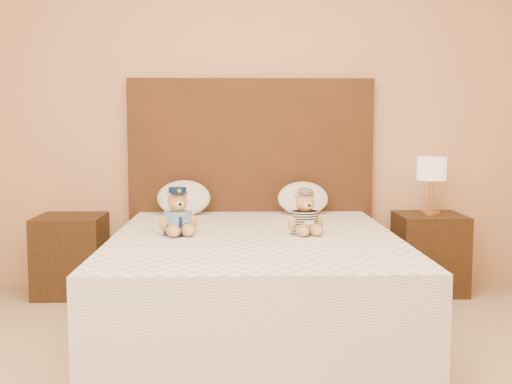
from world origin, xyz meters
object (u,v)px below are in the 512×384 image
bed (255,282)px  teddy_prisoner (305,213)px  pillow_right (303,197)px  teddy_police (178,211)px  nightstand_right (429,253)px  pillow_left (184,196)px  nightstand_left (71,255)px  lamp (432,172)px

bed → teddy_prisoner: teddy_prisoner is taller
pillow_right → teddy_police: bearing=-134.1°
nightstand_right → teddy_prisoner: bearing=-140.5°
nightstand_right → pillow_left: bearing=179.0°
nightstand_right → teddy_police: bearing=-154.9°
teddy_prisoner → teddy_police: bearing=165.1°
bed → nightstand_right: (1.25, 0.80, -0.00)m
nightstand_left → bed: bearing=-32.6°
nightstand_right → teddy_prisoner: teddy_prisoner is taller
nightstand_left → pillow_right: size_ratio=1.57×
bed → nightstand_right: same height
nightstand_left → teddy_prisoner: 1.78m
nightstand_right → teddy_police: 1.91m
nightstand_right → teddy_police: (-1.69, -0.79, 0.41)m
lamp → teddy_prisoner: size_ratio=1.60×
bed → nightstand_right: bearing=32.6°
pillow_right → nightstand_right: bearing=-1.9°
lamp → teddy_police: size_ratio=1.49×
pillow_left → pillow_right: bearing=0.0°
pillow_left → pillow_right: (0.83, 0.00, -0.01)m
nightstand_left → nightstand_right: (2.50, 0.00, 0.00)m
nightstand_right → pillow_right: 0.98m
nightstand_right → pillow_left: (-1.72, 0.03, 0.41)m
teddy_police → nightstand_left: bearing=118.4°
nightstand_left → lamp: lamp is taller
bed → teddy_police: (-0.44, 0.01, 0.41)m
nightstand_left → pillow_left: (0.78, 0.03, 0.41)m
nightstand_left → teddy_police: (0.81, -0.79, 0.41)m
nightstand_left → lamp: size_ratio=1.38×
lamp → nightstand_right: bearing=0.0°
teddy_prisoner → pillow_right: bearing=70.5°
lamp → pillow_left: size_ratio=1.08×
lamp → pillow_right: 0.91m
nightstand_right → lamp: size_ratio=1.38×
bed → pillow_right: pillow_right is taller
bed → teddy_police: 0.60m
bed → teddy_police: size_ratio=7.47×
bed → nightstand_left: 1.48m
teddy_prisoner → pillow_left: bearing=118.0°
bed → pillow_right: size_ratio=5.70×
nightstand_left → lamp: 2.56m
teddy_prisoner → pillow_right: size_ratio=0.71×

